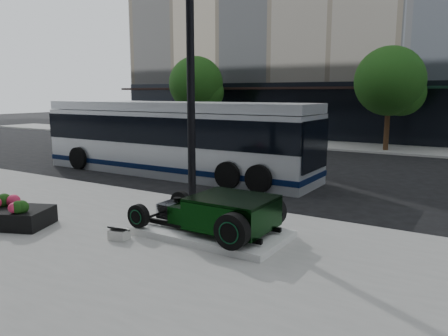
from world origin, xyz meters
The scene contains 9 objects.
ground centered at (0.00, 0.00, 0.00)m, with size 120.00×120.00×0.00m, color black.
sidewalk_far centered at (0.00, 14.00, 0.06)m, with size 70.00×4.00×0.12m, color gray.
street_trees centered at (1.15, 13.07, 3.77)m, with size 29.80×3.80×5.70m.
display_plinth centered at (0.87, -4.63, 0.20)m, with size 3.40×1.80×0.15m, color silver.
hot_rod centered at (1.20, -4.63, 0.70)m, with size 3.22×2.00×0.81m.
info_plaque centered at (-0.70, -5.92, 0.24)m, with size 0.45×0.37×0.31m.
lamppost centered at (-1.19, -2.51, 3.55)m, with size 0.41×0.41×7.43m.
flower_planter centered at (-3.80, -6.63, 0.38)m, with size 2.42×1.82×0.71m.
transit_bus centered at (-4.97, 1.47, 1.49)m, with size 12.12×2.88×2.92m.
Camera 1 is at (6.07, -12.49, 3.29)m, focal length 35.00 mm.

